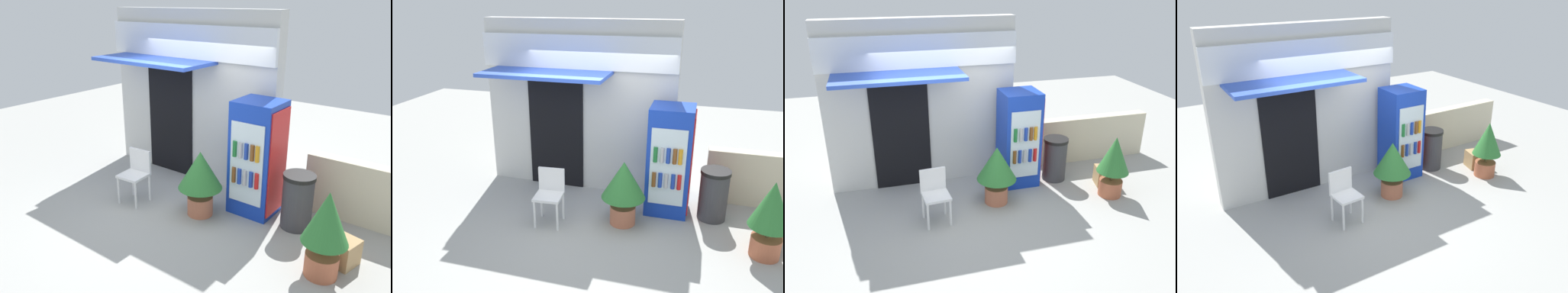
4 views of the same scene
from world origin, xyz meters
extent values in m
plane|color=#A3A39E|center=(0.00, 0.00, 0.00)|extent=(16.00, 16.00, 0.00)
cube|color=silver|center=(-0.42, 1.40, 1.51)|extent=(3.40, 0.27, 3.02)
cube|color=white|center=(-0.42, 1.22, 2.48)|extent=(3.40, 0.08, 0.56)
cube|color=blue|center=(-0.82, 0.81, 2.17)|extent=(2.09, 0.90, 0.06)
cube|color=black|center=(-0.82, 1.25, 1.06)|extent=(1.01, 0.03, 2.12)
cube|color=#1438B2|center=(1.26, 0.83, 0.89)|extent=(0.67, 0.63, 1.78)
cube|color=silver|center=(1.26, 0.50, 0.89)|extent=(0.54, 0.02, 1.25)
cube|color=red|center=(1.61, 0.83, 0.89)|extent=(0.02, 0.57, 1.60)
cylinder|color=brown|center=(1.07, 0.48, 0.68)|extent=(0.06, 0.06, 0.24)
cylinder|color=#1938A5|center=(1.16, 0.48, 0.68)|extent=(0.06, 0.06, 0.24)
cylinder|color=#B2B2B7|center=(1.25, 0.48, 0.68)|extent=(0.06, 0.06, 0.24)
cylinder|color=#1938A5|center=(1.36, 0.48, 0.68)|extent=(0.06, 0.06, 0.24)
cylinder|color=red|center=(1.45, 0.48, 0.68)|extent=(0.06, 0.06, 0.24)
cylinder|color=#196B2D|center=(1.07, 0.48, 1.10)|extent=(0.06, 0.06, 0.24)
cylinder|color=#B2B2B7|center=(1.17, 0.48, 1.10)|extent=(0.06, 0.06, 0.24)
cylinder|color=#1938A5|center=(1.26, 0.48, 1.10)|extent=(0.06, 0.06, 0.24)
cylinder|color=brown|center=(1.36, 0.48, 1.10)|extent=(0.06, 0.06, 0.24)
cylinder|color=orange|center=(1.44, 0.48, 1.10)|extent=(0.06, 0.06, 0.24)
cylinder|color=white|center=(-0.62, -0.32, 0.23)|extent=(0.04, 0.04, 0.46)
cylinder|color=white|center=(-0.26, -0.29, 0.23)|extent=(0.04, 0.04, 0.46)
cylinder|color=white|center=(-0.65, 0.03, 0.23)|extent=(0.04, 0.04, 0.46)
cylinder|color=white|center=(-0.29, 0.06, 0.23)|extent=(0.04, 0.04, 0.46)
cube|color=white|center=(-0.45, -0.13, 0.48)|extent=(0.44, 0.44, 0.04)
cube|color=white|center=(-0.47, 0.06, 0.68)|extent=(0.41, 0.07, 0.37)
cylinder|color=#BC6B4C|center=(0.65, 0.20, 0.15)|extent=(0.40, 0.40, 0.30)
cylinder|color=brown|center=(0.65, 0.20, 0.38)|extent=(0.05, 0.05, 0.15)
cone|color=#2D7533|center=(0.65, 0.20, 0.75)|extent=(0.68, 0.68, 0.58)
cylinder|color=#AD5B3D|center=(2.69, -0.10, 0.15)|extent=(0.40, 0.40, 0.30)
cylinder|color=brown|center=(2.69, -0.10, 0.38)|extent=(0.05, 0.05, 0.17)
cone|color=#2D7533|center=(2.69, -0.10, 0.79)|extent=(0.55, 0.55, 0.65)
cylinder|color=#38383D|center=(1.99, 0.75, 0.39)|extent=(0.44, 0.44, 0.78)
cylinder|color=black|center=(1.99, 0.75, 0.81)|extent=(0.46, 0.46, 0.06)
cube|color=tan|center=(2.82, 0.29, 0.17)|extent=(0.41, 0.42, 0.34)
camera|label=1|loc=(3.90, -4.23, 3.15)|focal=36.71mm
camera|label=2|loc=(1.67, -5.28, 3.36)|focal=37.13mm
camera|label=3|loc=(-1.23, -5.54, 3.67)|focal=36.73mm
camera|label=4|loc=(-2.99, -5.05, 3.70)|focal=36.59mm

